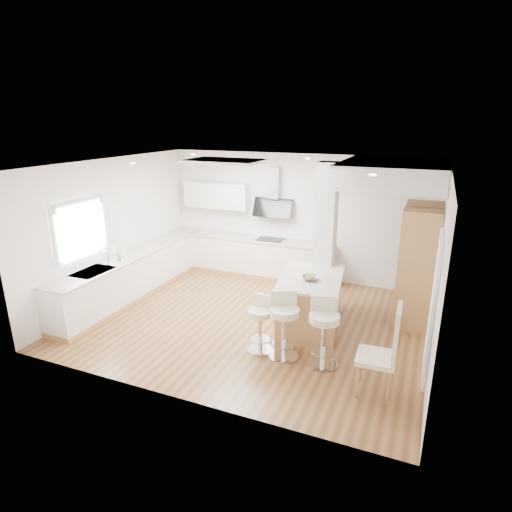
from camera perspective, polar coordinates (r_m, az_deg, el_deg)
The scene contains 18 objects.
ground at distance 7.92m, azimuth -0.46°, elevation -8.47°, with size 6.00×6.00×0.00m, color brown.
ceiling at distance 7.92m, azimuth -0.46°, elevation -8.47°, with size 6.00×5.00×0.02m, color white.
wall_back at distance 9.68m, azimuth 5.38°, elevation 5.18°, with size 6.00×0.04×2.80m, color white.
wall_left at distance 8.98m, azimuth -18.39°, elevation 3.33°, with size 0.04×5.00×2.80m, color white.
wall_right at distance 6.86m, azimuth 23.22°, elevation -1.61°, with size 0.04×5.00×2.80m, color white.
skylight at distance 8.01m, azimuth -4.11°, elevation 12.49°, with size 4.10×2.10×0.06m.
window_left at distance 8.25m, azimuth -22.39°, elevation 3.76°, with size 0.06×1.28×1.07m.
doorway_right at distance 6.44m, azimuth 22.50°, elevation -6.60°, with size 0.05×1.00×2.10m.
counter_left at distance 9.23m, azimuth -15.49°, elevation -2.14°, with size 0.63×4.50×1.35m.
counter_back at distance 9.91m, azimuth -0.27°, elevation 1.36°, with size 3.62×0.63×2.50m.
pillar at distance 7.96m, azimuth 9.20°, elevation 2.23°, with size 0.35×0.35×2.80m.
soffit at distance 8.01m, azimuth 17.86°, elevation 10.46°, with size 1.78×2.20×0.40m.
oven_column at distance 8.14m, azimuth 20.74°, elevation -0.98°, with size 0.63×1.21×2.10m.
peninsula at distance 7.53m, azimuth 7.23°, elevation -6.08°, with size 1.23×1.68×1.02m.
bar_stool_a at distance 6.73m, azimuth 0.64°, elevation -8.68°, with size 0.44×0.44×0.91m.
bar_stool_b at distance 6.54m, azimuth 3.77°, elevation -8.80°, with size 0.62×0.62×1.04m.
bar_stool_c at distance 6.40m, azimuth 9.01°, elevation -9.59°, with size 0.59×0.59×1.05m.
dining_chair at distance 5.90m, azimuth 16.94°, elevation -11.69°, with size 0.52×0.52×1.28m.
Camera 1 is at (2.80, -6.52, 3.52)m, focal length 30.00 mm.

